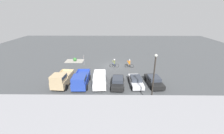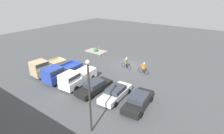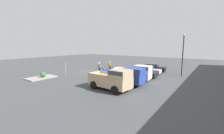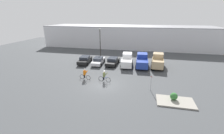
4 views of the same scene
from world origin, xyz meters
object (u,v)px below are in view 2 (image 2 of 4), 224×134
at_px(pickup_truck_2, 47,67).
at_px(cyclist_0, 126,63).
at_px(pickup_truck_0, 76,78).
at_px(sedan_0, 138,101).
at_px(shrub, 96,49).
at_px(pickup_truck_1, 61,72).
at_px(cyclist_1, 144,68).
at_px(sedan_1, 116,93).
at_px(fire_lane_sign, 99,51).
at_px(sedan_2, 94,87).
at_px(lamppost, 89,92).

relative_size(pickup_truck_2, cyclist_0, 2.66).
bearing_deg(pickup_truck_0, cyclist_0, -105.28).
bearing_deg(pickup_truck_2, sedan_0, -177.26).
bearing_deg(shrub, sedan_0, 143.49).
bearing_deg(cyclist_0, pickup_truck_1, 58.77).
xyz_separation_m(pickup_truck_0, cyclist_1, (-5.31, -8.14, -0.23)).
distance_m(sedan_0, cyclist_1, 8.21).
relative_size(cyclist_1, shrub, 2.19).
distance_m(sedan_1, fire_lane_sign, 13.35).
relative_size(sedan_1, shrub, 5.91).
height_order(pickup_truck_0, cyclist_1, pickup_truck_0).
distance_m(sedan_2, cyclist_1, 8.36).
bearing_deg(lamppost, shrub, -50.94).
distance_m(sedan_1, pickup_truck_0, 5.61).
distance_m(pickup_truck_1, pickup_truck_2, 2.85).
bearing_deg(fire_lane_sign, sedan_2, 126.44).
bearing_deg(pickup_truck_2, pickup_truck_0, -178.47).
bearing_deg(lamppost, pickup_truck_0, -35.69).
bearing_deg(sedan_2, sedan_1, -172.93).
distance_m(sedan_1, shrub, 16.51).
height_order(sedan_2, pickup_truck_0, pickup_truck_0).
relative_size(cyclist_0, lamppost, 0.29).
height_order(sedan_1, cyclist_1, cyclist_1).
bearing_deg(shrub, lamppost, 129.06).
bearing_deg(sedan_0, pickup_truck_1, 3.13).
height_order(sedan_1, lamppost, lamppost).
height_order(pickup_truck_2, lamppost, lamppost).
bearing_deg(pickup_truck_2, lamppost, 159.33).
distance_m(sedan_2, cyclist_0, 8.14).
xyz_separation_m(cyclist_0, cyclist_1, (-3.04, 0.16, -0.04)).
relative_size(cyclist_1, lamppost, 0.28).
height_order(cyclist_0, lamppost, lamppost).
height_order(pickup_truck_0, pickup_truck_1, pickup_truck_1).
distance_m(pickup_truck_2, fire_lane_sign, 9.86).
distance_m(cyclist_1, fire_lane_sign, 9.63).
xyz_separation_m(sedan_1, shrub, (12.21, -11.11, -0.12)).
relative_size(lamppost, shrub, 7.96).
relative_size(cyclist_0, shrub, 2.30).
bearing_deg(pickup_truck_1, sedan_2, -177.27).
bearing_deg(cyclist_0, shrub, -20.52).
height_order(sedan_1, fire_lane_sign, fire_lane_sign).
distance_m(sedan_1, cyclist_0, 8.45).
distance_m(cyclist_1, shrub, 12.46).
height_order(sedan_0, fire_lane_sign, fire_lane_sign).
bearing_deg(sedan_2, pickup_truck_0, 3.63).
distance_m(pickup_truck_0, fire_lane_sign, 10.48).
distance_m(cyclist_0, cyclist_1, 3.05).
height_order(fire_lane_sign, shrub, fire_lane_sign).
relative_size(sedan_1, pickup_truck_0, 0.89).
distance_m(cyclist_1, lamppost, 13.37).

